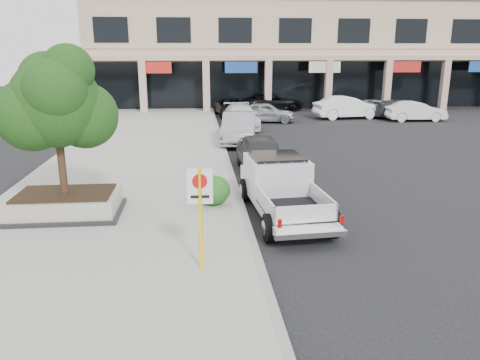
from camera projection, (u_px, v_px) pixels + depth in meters
name	position (u px, v px, depth m)	size (l,w,h in m)	color
ground	(311.00, 242.00, 12.22)	(120.00, 120.00, 0.00)	black
sidewalk	(128.00, 183.00, 17.46)	(8.00, 52.00, 0.15)	gray
curb	(233.00, 180.00, 17.82)	(0.20, 52.00, 0.15)	gray
strip_mall	(310.00, 52.00, 44.26)	(40.55, 12.43, 9.50)	tan
planter	(66.00, 204.00, 13.78)	(3.20, 2.20, 0.68)	black
planter_tree	(62.00, 103.00, 13.16)	(2.90, 2.55, 4.00)	#321E13
no_parking_sign	(200.00, 205.00, 10.01)	(0.55, 0.09, 2.30)	yellow
hedge	(213.00, 190.00, 14.63)	(1.10, 0.99, 0.94)	#1C4614
pickup_truck	(284.00, 190.00, 13.89)	(1.99, 5.38, 1.69)	silver
curb_car_a	(261.00, 154.00, 19.28)	(1.75, 4.36, 1.48)	#2B2D30
curb_car_b	(239.00, 128.00, 25.25)	(1.73, 4.96, 1.63)	#929499
curb_car_c	(241.00, 117.00, 30.29)	(2.06, 5.06, 1.47)	silver
curb_car_d	(233.00, 108.00, 35.53)	(2.27, 4.91, 1.37)	black
lot_car_a	(266.00, 112.00, 32.73)	(1.65, 4.09, 1.39)	#979A9F
lot_car_b	(348.00, 107.00, 34.54)	(1.73, 4.96, 1.63)	white
lot_car_c	(400.00, 109.00, 34.96)	(1.86, 4.59, 1.33)	#2B2E30
lot_car_d	(273.00, 102.00, 39.07)	(2.36, 5.13, 1.42)	black
lot_car_e	(376.00, 107.00, 36.03)	(1.56, 3.88, 1.32)	gray
lot_car_f	(415.00, 111.00, 33.35)	(1.47, 4.21, 1.39)	silver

